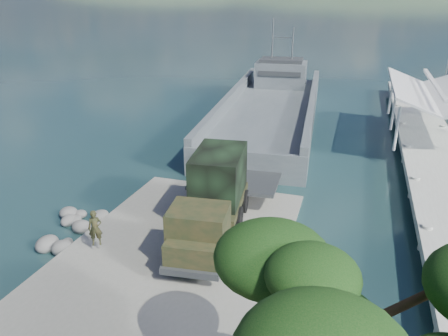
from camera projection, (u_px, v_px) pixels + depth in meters
ground at (178, 255)px, 21.12m from camera, size 1400.00×1400.00×0.00m
boat_ramp at (169, 263)px, 20.14m from camera, size 10.00×18.00×0.50m
shoreline_rocks at (73, 231)px, 23.23m from camera, size 3.20×5.60×0.90m
pier at (428, 133)px, 33.53m from camera, size 6.40×44.00×6.10m
landing_craft at (270, 115)px, 40.88m from camera, size 10.21×32.59×9.55m
military_truck at (213, 199)px, 21.40m from camera, size 3.41×8.48×3.83m
soldier at (96, 235)px, 20.22m from camera, size 0.75×0.66×1.74m
sailboat_far at (440, 106)px, 46.02m from camera, size 1.55×4.94×5.97m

